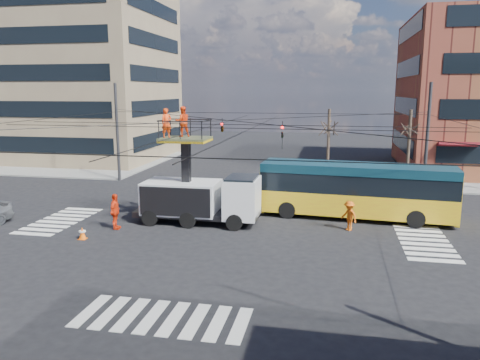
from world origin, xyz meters
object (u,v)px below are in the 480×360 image
object	(u,v)px
city_bus	(356,189)
traffic_cone	(82,233)
worker_ground	(115,212)
utility_truck	(200,186)
flagger	(349,216)

from	to	relation	value
city_bus	traffic_cone	size ratio (longest dim) A/B	17.68
traffic_cone	worker_ground	bearing A→B (deg)	66.19
utility_truck	traffic_cone	distance (m)	6.75
worker_ground	traffic_cone	bearing A→B (deg)	149.33
worker_ground	flagger	world-z (taller)	worker_ground
city_bus	traffic_cone	world-z (taller)	city_bus
utility_truck	traffic_cone	size ratio (longest dim) A/B	11.08
traffic_cone	utility_truck	bearing A→B (deg)	39.04
utility_truck	traffic_cone	bearing A→B (deg)	-141.23
utility_truck	city_bus	distance (m)	9.08
utility_truck	city_bus	size ratio (longest dim) A/B	0.63
traffic_cone	worker_ground	world-z (taller)	worker_ground
city_bus	flagger	distance (m)	2.82
flagger	worker_ground	bearing A→B (deg)	-123.88
traffic_cone	flagger	world-z (taller)	flagger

